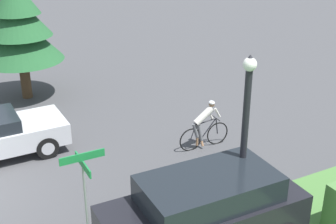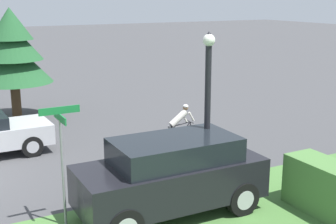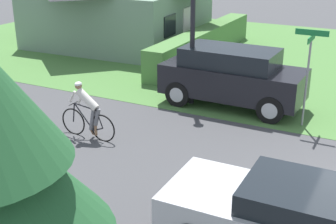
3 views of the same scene
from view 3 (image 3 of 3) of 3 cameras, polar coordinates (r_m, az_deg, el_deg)
name	(u,v)px [view 3 (image 3 of 3)]	position (r m, az deg, el deg)	size (l,w,h in m)	color
grass_verge_right	(301,61)	(21.31, 15.90, 6.02)	(16.00, 36.00, 0.01)	#477538
hedge_row	(203,43)	(21.06, 4.30, 8.35)	(9.38, 0.90, 1.26)	#4C7A3D
sedan_left_lane	(303,221)	(8.38, 16.10, -12.63)	(1.91, 4.79, 1.37)	#BCBCC1
cyclist	(87,112)	(12.72, -9.79, -0.02)	(0.44, 1.77, 1.58)	black
parked_suv_right	(232,77)	(14.97, 7.80, 4.31)	(1.97, 4.48, 1.89)	black
street_lamp	(193,27)	(14.71, 3.02, 10.35)	(0.30, 0.30, 4.30)	black
street_name_sign	(309,61)	(13.55, 16.80, 5.98)	(0.90, 0.90, 2.80)	gray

